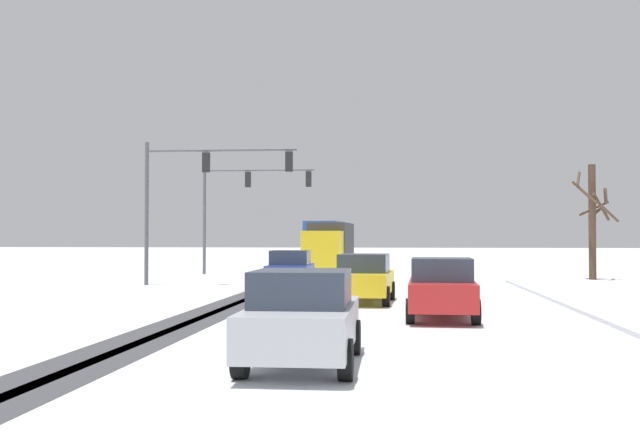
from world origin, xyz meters
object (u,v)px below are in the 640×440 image
(car_blue_lead, at_px, (291,269))
(box_truck_delivery, at_px, (329,246))
(traffic_signal_near_left, at_px, (199,182))
(bare_tree_sidewalk_far, at_px, (593,217))
(car_yellow_cab_second, at_px, (364,278))
(traffic_signal_far_left, at_px, (243,195))
(car_red_third, at_px, (442,288))
(bus_oncoming, at_px, (329,239))
(car_silver_fourth, at_px, (303,317))

(car_blue_lead, xyz_separation_m, box_truck_delivery, (0.42, 12.79, 0.82))
(traffic_signal_near_left, distance_m, bare_tree_sidewalk_far, 20.04)
(car_yellow_cab_second, xyz_separation_m, box_truck_delivery, (-3.00, 19.19, 0.82))
(bare_tree_sidewalk_far, bearing_deg, traffic_signal_far_left, 169.80)
(car_yellow_cab_second, bearing_deg, bare_tree_sidewalk_far, 53.17)
(traffic_signal_near_left, height_order, bare_tree_sidewalk_far, traffic_signal_near_left)
(car_red_third, xyz_separation_m, bare_tree_sidewalk_far, (8.73, 19.33, 2.37))
(traffic_signal_far_left, xyz_separation_m, bus_oncoming, (3.48, 16.97, -2.67))
(car_red_third, distance_m, bare_tree_sidewalk_far, 21.34)
(car_silver_fourth, height_order, bare_tree_sidewalk_far, bare_tree_sidewalk_far)
(traffic_signal_far_left, xyz_separation_m, traffic_signal_near_left, (0.15, -10.01, 0.02))
(box_truck_delivery, bearing_deg, bare_tree_sidewalk_far, -17.76)
(car_yellow_cab_second, relative_size, bus_oncoming, 0.38)
(traffic_signal_far_left, xyz_separation_m, car_blue_lead, (4.58, -11.73, -3.85))
(traffic_signal_near_left, relative_size, box_truck_delivery, 0.93)
(car_yellow_cab_second, relative_size, car_silver_fourth, 1.02)
(traffic_signal_near_left, distance_m, bus_oncoming, 27.32)
(traffic_signal_far_left, relative_size, car_silver_fourth, 1.60)
(car_blue_lead, relative_size, car_yellow_cab_second, 0.99)
(car_silver_fourth, relative_size, bare_tree_sidewalk_far, 0.70)
(traffic_signal_far_left, distance_m, car_red_third, 25.26)
(traffic_signal_near_left, bearing_deg, traffic_signal_far_left, 90.84)
(car_yellow_cab_second, bearing_deg, traffic_signal_near_left, 134.06)
(traffic_signal_far_left, xyz_separation_m, bare_tree_sidewalk_far, (19.02, -3.42, -1.48))
(car_silver_fourth, bearing_deg, car_blue_lead, 99.08)
(traffic_signal_near_left, xyz_separation_m, bus_oncoming, (3.33, 26.98, -2.69))
(traffic_signal_far_left, relative_size, traffic_signal_near_left, 0.94)
(bus_oncoming, xyz_separation_m, bare_tree_sidewalk_far, (15.54, -20.39, 1.19))
(car_red_third, bearing_deg, box_truck_delivery, 102.50)
(car_yellow_cab_second, relative_size, car_red_third, 1.01)
(car_red_third, height_order, bare_tree_sidewalk_far, bare_tree_sidewalk_far)
(traffic_signal_near_left, bearing_deg, bare_tree_sidewalk_far, 19.24)
(traffic_signal_far_left, distance_m, box_truck_delivery, 5.95)
(car_red_third, height_order, box_truck_delivery, box_truck_delivery)
(car_yellow_cab_second, bearing_deg, car_red_third, -63.77)
(car_blue_lead, relative_size, car_silver_fourth, 1.01)
(car_yellow_cab_second, relative_size, box_truck_delivery, 0.56)
(car_blue_lead, height_order, car_silver_fourth, same)
(traffic_signal_far_left, distance_m, car_blue_lead, 13.16)
(traffic_signal_far_left, bearing_deg, car_blue_lead, -68.65)
(bus_oncoming, height_order, box_truck_delivery, bus_oncoming)
(bus_oncoming, bearing_deg, box_truck_delivery, -84.52)
(bare_tree_sidewalk_far, bearing_deg, car_yellow_cab_second, -126.83)
(box_truck_delivery, bearing_deg, car_silver_fourth, -85.36)
(traffic_signal_far_left, distance_m, car_yellow_cab_second, 20.19)
(traffic_signal_near_left, height_order, box_truck_delivery, traffic_signal_near_left)
(car_blue_lead, bearing_deg, traffic_signal_near_left, 158.83)
(bare_tree_sidewalk_far, bearing_deg, car_silver_fourth, -113.13)
(traffic_signal_near_left, distance_m, car_blue_lead, 6.13)
(car_blue_lead, relative_size, box_truck_delivery, 0.56)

